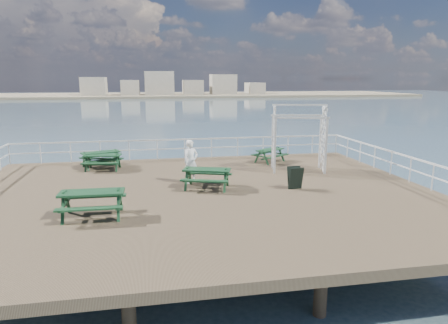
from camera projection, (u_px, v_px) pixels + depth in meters
ground at (201, 197)px, 15.25m from camera, size 18.00×14.00×0.30m
sea_backdrop at (188, 92)px, 146.58m from camera, size 300.00×300.00×9.20m
railing at (192, 158)px, 17.50m from camera, size 17.77×13.76×1.10m
picnic_table_a at (101, 156)px, 19.52m from camera, size 2.20×2.01×0.87m
picnic_table_b at (103, 159)px, 18.98m from camera, size 1.87×1.58×0.83m
picnic_table_c at (270, 153)px, 20.75m from camera, size 2.03×1.95×0.77m
picnic_table_d at (92, 198)px, 12.42m from camera, size 1.99×1.62×0.95m
picnic_table_e at (207, 174)px, 15.73m from camera, size 2.22×1.99×0.90m
trellis_arbor at (298, 141)px, 18.66m from camera, size 2.74×1.86×3.12m
sandwich_board at (295, 178)px, 15.65m from camera, size 0.58×0.44×0.91m
person at (191, 162)px, 16.51m from camera, size 0.78×0.66×1.81m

